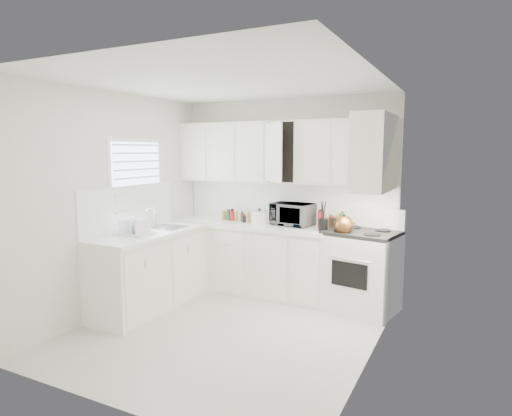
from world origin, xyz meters
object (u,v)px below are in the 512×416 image
Objects in this scene: microwave at (293,212)px; utensil_crock at (323,216)px; rice_cooker at (260,216)px; tea_kettle at (344,224)px; dish_rack at (134,225)px; stove at (361,260)px.

utensil_crock is (0.50, -0.25, 0.01)m from microwave.
utensil_crock is (0.91, -0.11, 0.08)m from rice_cooker.
tea_kettle is 2.45m from dish_rack.
utensil_crock reaches higher than microwave.
rice_cooker is at bearing 158.51° from tea_kettle.
utensil_crock is at bearing -10.90° from rice_cooker.
dish_rack is at bearing -147.98° from utensil_crock.
stove is 3.29× the size of utensil_crock.
stove is at bearing 28.73° from tea_kettle.
tea_kettle is 0.54× the size of microwave.
dish_rack reaches higher than rice_cooker.
dish_rack is at bearing -141.11° from stove.
dish_rack is at bearing -130.99° from rice_cooker.
dish_rack is at bearing -125.93° from microwave.
microwave is 2.01m from dish_rack.
microwave reaches higher than rice_cooker.
microwave is at bearing 145.08° from tea_kettle.
microwave is at bearing 42.60° from dish_rack.
tea_kettle is at bearing 24.26° from dish_rack.
stove is at bearing -0.65° from microwave.
tea_kettle is 0.71× the size of dish_rack.
tea_kettle is 0.74× the size of utensil_crock.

